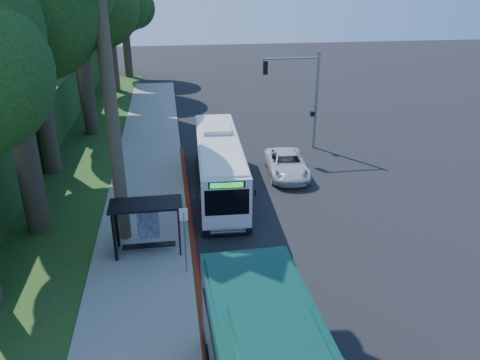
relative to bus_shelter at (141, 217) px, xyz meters
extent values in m
plane|color=black|center=(7.26, 2.86, -1.81)|extent=(140.00, 140.00, 0.00)
cube|color=gray|center=(-0.04, 2.86, -1.75)|extent=(4.50, 70.00, 0.12)
cube|color=maroon|center=(2.26, -1.14, -1.74)|extent=(0.25, 30.00, 0.13)
cube|color=#234719|center=(-5.74, 7.86, -1.78)|extent=(8.00, 70.00, 0.06)
cube|color=black|center=(0.26, -0.14, 0.69)|extent=(3.20, 1.50, 0.10)
cube|color=black|center=(-1.19, -0.14, -0.61)|extent=(0.06, 1.30, 2.20)
cube|color=navy|center=(0.26, 0.56, -0.56)|extent=(1.00, 0.12, 1.70)
cube|color=black|center=(0.26, -0.24, -1.36)|extent=(2.40, 0.40, 0.06)
cube|color=black|center=(-1.14, 0.46, -0.61)|extent=(0.08, 0.08, 2.40)
cube|color=black|center=(1.66, 0.46, -0.61)|extent=(0.08, 0.08, 2.40)
cube|color=black|center=(-1.14, -0.74, -0.61)|extent=(0.08, 0.08, 2.40)
cube|color=black|center=(1.66, -0.74, -0.61)|extent=(0.08, 0.08, 2.40)
cylinder|color=gray|center=(1.86, -2.14, -0.31)|extent=(0.06, 0.06, 3.00)
cube|color=white|center=(1.86, -2.14, 1.09)|extent=(0.35, 0.04, 0.55)
cylinder|color=gray|center=(12.06, 12.86, 1.69)|extent=(0.20, 0.20, 7.00)
cylinder|color=gray|center=(10.06, 12.86, 4.79)|extent=(4.00, 0.14, 0.14)
cube|color=black|center=(8.26, 12.86, 4.19)|extent=(0.30, 0.30, 0.90)
cube|color=black|center=(11.81, 12.86, 0.79)|extent=(0.25, 0.25, 0.35)
cylinder|color=#4C3F2D|center=(-0.94, 1.36, 4.69)|extent=(0.60, 0.60, 13.00)
cylinder|color=#382B1E|center=(-5.24, 2.86, 3.44)|extent=(1.10, 1.10, 10.50)
sphere|color=#0E3410|center=(-3.64, 1.66, 8.69)|extent=(5.60, 5.60, 5.60)
cylinder|color=#382B1E|center=(-6.24, 10.86, 4.14)|extent=(1.18, 1.18, 11.90)
cylinder|color=#382B1E|center=(-4.74, 18.86, 3.09)|extent=(1.06, 1.06, 9.80)
sphere|color=#0E3410|center=(-3.06, 17.60, 7.99)|extent=(5.88, 5.88, 5.88)
sphere|color=#0E3410|center=(-6.21, 20.33, 8.27)|extent=(5.46, 5.46, 5.46)
cylinder|color=#382B1E|center=(-6.74, 26.86, 3.79)|extent=(1.14, 1.14, 11.20)
cylinder|color=#382B1E|center=(-4.24, 34.86, 2.74)|extent=(1.02, 1.02, 9.10)
sphere|color=#0E3410|center=(-2.64, 33.66, 7.29)|extent=(5.60, 5.60, 5.60)
sphere|color=#0E3410|center=(-5.64, 36.26, 7.55)|extent=(5.20, 5.20, 5.20)
cylinder|color=#382B1E|center=(-3.24, 42.86, 2.39)|extent=(0.98, 0.98, 8.40)
sphere|color=#0E3410|center=(-1.84, 41.81, 6.59)|extent=(4.90, 4.90, 4.90)
sphere|color=#0E3410|center=(-4.47, 44.08, 6.83)|extent=(4.55, 4.55, 4.55)
cube|color=silver|center=(4.24, 6.39, -0.12)|extent=(2.94, 11.49, 2.71)
cube|color=black|center=(4.24, 6.39, -1.52)|extent=(2.97, 11.55, 0.33)
cube|color=black|center=(4.27, 6.87, 0.14)|extent=(2.88, 8.99, 1.04)
cube|color=black|center=(3.99, 0.75, 0.09)|extent=(2.13, 0.21, 1.33)
cube|color=black|center=(4.50, 12.03, 0.19)|extent=(1.94, 0.20, 0.95)
cube|color=#19E533|center=(3.98, 0.74, 0.99)|extent=(1.58, 0.17, 0.27)
cube|color=silver|center=(4.24, 6.39, 1.28)|extent=(2.72, 10.91, 0.11)
cube|color=silver|center=(4.33, 8.29, 1.44)|extent=(1.80, 2.45, 0.33)
cylinder|color=black|center=(2.98, 2.80, -1.33)|extent=(0.33, 0.96, 0.95)
cylinder|color=black|center=(5.17, 2.70, -1.33)|extent=(0.33, 0.96, 0.95)
cylinder|color=black|center=(3.35, 10.77, -1.33)|extent=(0.33, 0.96, 0.95)
cylinder|color=black|center=(5.54, 10.67, -1.33)|extent=(0.33, 0.96, 0.95)
cube|color=black|center=(3.65, -6.25, 0.53)|extent=(2.27, 0.19, 1.11)
cube|color=#0A392E|center=(3.76, -10.65, 2.00)|extent=(2.05, 2.83, 0.39)
cylinder|color=black|center=(4.97, -7.77, -1.25)|extent=(0.36, 1.12, 1.11)
imported|color=silver|center=(8.78, 8.02, -1.08)|extent=(2.80, 5.38, 1.45)
camera|label=1|loc=(1.54, -19.05, 9.86)|focal=35.00mm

